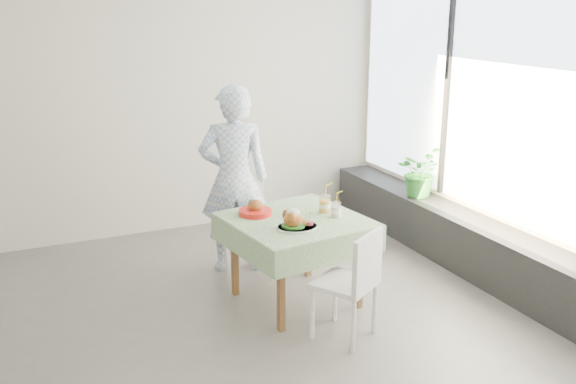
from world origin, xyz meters
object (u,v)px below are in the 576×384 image
diner (234,179)px  cafe_table (296,250)px  juice_cup_orange (325,205)px  main_dish (295,222)px  chair_near (346,304)px  chair_far (247,247)px  potted_plant (419,171)px

diner → cafe_table: bearing=121.2°
diner → juice_cup_orange: size_ratio=6.07×
juice_cup_orange → cafe_table: bearing=-170.1°
diner → juice_cup_orange: diner is taller
main_dish → juice_cup_orange: size_ratio=1.14×
main_dish → chair_near: bearing=-67.8°
cafe_table → juice_cup_orange: juice_cup_orange is taller
chair_far → potted_plant: potted_plant is taller
potted_plant → chair_near: bearing=-138.8°
chair_near → potted_plant: size_ratio=1.62×
chair_far → chair_near: 1.42m
cafe_table → chair_near: (0.09, -0.70, -0.20)m
chair_far → chair_near: bearing=-79.3°
main_dish → juice_cup_orange: (0.40, 0.27, 0.01)m
potted_plant → diner: bearing=177.3°
chair_far → diner: bearing=104.5°
chair_near → main_dish: bearing=112.2°
main_dish → potted_plant: 2.14m
chair_near → juice_cup_orange: bearing=74.8°
chair_near → diner: (-0.31, 1.58, 0.62)m
chair_far → diner: diner is taller
main_dish → chair_far: bearing=94.1°
chair_near → diner: diner is taller
cafe_table → chair_far: size_ratio=1.34×
chair_near → main_dish: size_ratio=2.59×
main_dish → potted_plant: bearing=27.8°
juice_cup_orange → potted_plant: 1.66m
chair_far → main_dish: size_ratio=2.63×
cafe_table → chair_near: size_ratio=1.36×
diner → main_dish: 1.10m
cafe_table → diner: (-0.22, 0.87, 0.42)m
potted_plant → juice_cup_orange: bearing=-153.9°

